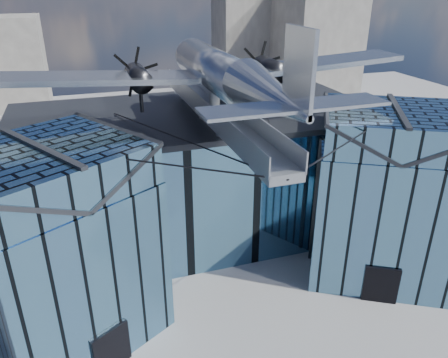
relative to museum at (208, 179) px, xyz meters
name	(u,v)px	position (x,y,z in m)	size (l,w,h in m)	color
ground_plane	(233,285)	(0.00, -5.82, -5.54)	(120.00, 120.00, 0.00)	gray
museum	(208,179)	(0.00, 0.00, 0.00)	(32.88, 24.50, 17.60)	teal
bg_towers	(137,42)	(1.45, 44.67, 4.47)	(77.00, 24.50, 26.00)	gray
tree_side_e	(446,179)	(21.13, -1.89, -2.28)	(3.89, 3.89, 4.81)	#352115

